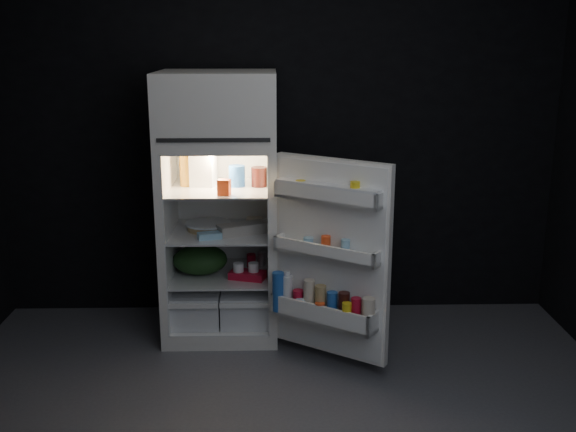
{
  "coord_description": "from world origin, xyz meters",
  "views": [
    {
      "loc": [
        -0.05,
        -3.09,
        1.99
      ],
      "look_at": [
        0.05,
        1.0,
        0.9
      ],
      "focal_mm": 42.0,
      "sensor_mm": 36.0,
      "label": 1
    }
  ],
  "objects_px": {
    "refrigerator": "(220,196)",
    "egg_carton": "(242,229)",
    "yogurt_tray": "(248,275)",
    "fridge_door": "(329,263)",
    "milk_jug": "(203,168)"
  },
  "relations": [
    {
      "from": "yogurt_tray",
      "to": "refrigerator",
      "type": "bearing_deg",
      "value": 155.1
    },
    {
      "from": "fridge_door",
      "to": "egg_carton",
      "type": "relative_size",
      "value": 3.76
    },
    {
      "from": "milk_jug",
      "to": "refrigerator",
      "type": "bearing_deg",
      "value": -0.3
    },
    {
      "from": "fridge_door",
      "to": "yogurt_tray",
      "type": "relative_size",
      "value": 5.22
    },
    {
      "from": "fridge_door",
      "to": "milk_jug",
      "type": "bearing_deg",
      "value": 142.74
    },
    {
      "from": "refrigerator",
      "to": "fridge_door",
      "type": "distance_m",
      "value": 0.95
    },
    {
      "from": "refrigerator",
      "to": "milk_jug",
      "type": "xyz_separation_m",
      "value": [
        -0.11,
        0.02,
        0.19
      ]
    },
    {
      "from": "fridge_door",
      "to": "refrigerator",
      "type": "bearing_deg",
      "value": 139.42
    },
    {
      "from": "milk_jug",
      "to": "yogurt_tray",
      "type": "xyz_separation_m",
      "value": [
        0.29,
        -0.18,
        -0.69
      ]
    },
    {
      "from": "egg_carton",
      "to": "fridge_door",
      "type": "bearing_deg",
      "value": -65.87
    },
    {
      "from": "refrigerator",
      "to": "egg_carton",
      "type": "xyz_separation_m",
      "value": [
        0.15,
        -0.12,
        -0.19
      ]
    },
    {
      "from": "yogurt_tray",
      "to": "egg_carton",
      "type": "bearing_deg",
      "value": 144.61
    },
    {
      "from": "fridge_door",
      "to": "yogurt_tray",
      "type": "height_order",
      "value": "fridge_door"
    },
    {
      "from": "fridge_door",
      "to": "milk_jug",
      "type": "xyz_separation_m",
      "value": [
        -0.8,
        0.61,
        0.47
      ]
    },
    {
      "from": "refrigerator",
      "to": "egg_carton",
      "type": "distance_m",
      "value": 0.27
    }
  ]
}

